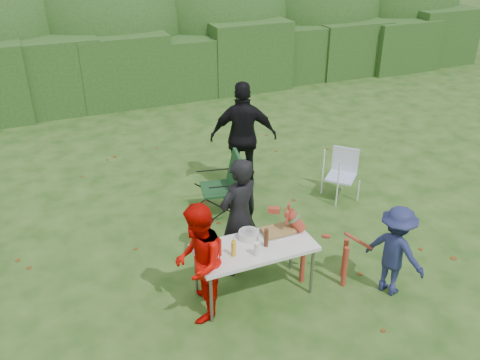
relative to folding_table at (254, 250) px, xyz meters
name	(u,v)px	position (x,y,z in m)	size (l,w,h in m)	color
ground	(249,282)	(0.04, 0.23, -0.69)	(80.00, 80.00, 0.00)	#1E4211
hedge_row	(123,69)	(0.04, 8.23, 0.16)	(22.00, 1.40, 1.70)	#23471C
shrub_backdrop	(109,28)	(0.04, 9.83, 0.91)	(20.00, 2.60, 3.20)	#3D6628
folding_table	(254,250)	(0.00, 0.00, 0.00)	(1.50, 0.70, 0.74)	silver
person_cook	(239,217)	(0.02, 0.53, 0.16)	(0.62, 0.40, 1.69)	black
person_red_jacket	(199,263)	(-0.76, -0.09, 0.07)	(0.74, 0.57, 1.52)	#CB0802
person_black_puffy	(244,137)	(1.01, 2.71, 0.29)	(1.14, 0.48, 1.95)	black
child	(395,251)	(1.66, -0.63, -0.07)	(0.80, 0.46, 1.24)	navy
dog	(325,247)	(0.98, -0.09, -0.17)	(1.10, 0.44, 1.04)	#993523
camping_chair	(220,185)	(0.30, 2.01, -0.16)	(0.66, 0.66, 1.06)	#173E1E
lawn_chair	(341,175)	(2.40, 1.72, -0.25)	(0.51, 0.51, 0.86)	#6B92E9
food_tray	(278,232)	(0.40, 0.15, 0.06)	(0.45, 0.30, 0.02)	#B7B7BA
focaccia_bread	(278,230)	(0.40, 0.15, 0.09)	(0.40, 0.26, 0.04)	olive
mustard_bottle	(234,249)	(-0.31, -0.08, 0.15)	(0.06, 0.06, 0.20)	gold
ketchup_bottle	(219,248)	(-0.47, -0.01, 0.16)	(0.06, 0.06, 0.22)	#B60E02
beer_bottle	(266,238)	(0.13, -0.06, 0.17)	(0.06, 0.06, 0.24)	#47230F
paper_towel_roll	(206,243)	(-0.59, 0.11, 0.18)	(0.12, 0.12, 0.26)	white
cup_stack	(257,249)	(-0.05, -0.19, 0.14)	(0.08, 0.08, 0.18)	white
pasta_bowl	(249,235)	(0.00, 0.18, 0.10)	(0.26, 0.26, 0.10)	silver
plate_stack	(209,258)	(-0.62, -0.05, 0.08)	(0.24, 0.24, 0.05)	white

